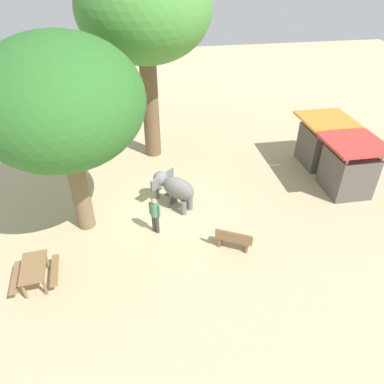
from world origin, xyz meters
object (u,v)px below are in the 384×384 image
at_px(shade_tree_secondary, 61,102).
at_px(wooden_bench, 234,239).
at_px(shade_tree_main, 144,11).
at_px(elephant, 174,188).
at_px(market_stall_red, 348,169).
at_px(picnic_table_near, 34,270).
at_px(market_stall_orange, 322,144).
at_px(person_handler, 155,213).

xyz_separation_m(shade_tree_secondary, wooden_bench, (2.39, 5.60, -4.82)).
distance_m(shade_tree_main, wooden_bench, 10.82).
bearing_deg(shade_tree_main, elephant, 5.79).
height_order(elephant, market_stall_red, market_stall_red).
xyz_separation_m(shade_tree_main, picnic_table_near, (8.65, -4.71, -6.59)).
distance_m(elephant, market_stall_orange, 8.38).
relative_size(elephant, shade_tree_main, 0.21).
bearing_deg(person_handler, market_stall_red, -42.56).
relative_size(shade_tree_main, wooden_bench, 6.76).
distance_m(shade_tree_secondary, wooden_bench, 7.77).
height_order(shade_tree_secondary, market_stall_orange, shade_tree_secondary).
bearing_deg(wooden_bench, shade_tree_secondary, -174.78).
xyz_separation_m(person_handler, market_stall_orange, (-4.09, 8.98, 0.19)).
height_order(shade_tree_secondary, wooden_bench, shade_tree_secondary).
bearing_deg(person_handler, elephant, 6.74).
distance_m(market_stall_orange, market_stall_red, 2.60).
bearing_deg(market_stall_orange, shade_tree_main, -106.94).
bearing_deg(wooden_bench, shade_tree_main, 134.43).
bearing_deg(elephant, market_stall_orange, -116.16).
distance_m(shade_tree_secondary, market_stall_red, 12.49).
bearing_deg(picnic_table_near, market_stall_orange, 109.43).
distance_m(elephant, wooden_bench, 3.63).
bearing_deg(market_stall_red, market_stall_orange, 180.00).
relative_size(wooden_bench, picnic_table_near, 0.87).
bearing_deg(shade_tree_main, market_stall_red, 58.63).
xyz_separation_m(person_handler, shade_tree_main, (-6.68, 0.46, 6.23)).
xyz_separation_m(shade_tree_main, shade_tree_secondary, (5.77, -3.25, -1.88)).
relative_size(person_handler, shade_tree_main, 0.17).
bearing_deg(elephant, market_stall_red, -134.24).
relative_size(shade_tree_main, market_stall_red, 3.82).
distance_m(shade_tree_main, market_stall_red, 11.66).
bearing_deg(market_stall_orange, wooden_bench, -47.89).
bearing_deg(market_stall_orange, picnic_table_near, -65.40).
xyz_separation_m(wooden_bench, market_stall_orange, (-5.57, 6.16, 0.67)).
xyz_separation_m(picnic_table_near, market_stall_red, (-3.46, 13.23, 0.55)).
bearing_deg(market_stall_red, elephant, -90.89).
bearing_deg(shade_tree_secondary, wooden_bench, 66.87).
xyz_separation_m(elephant, wooden_bench, (3.10, 1.84, -0.48)).
height_order(person_handler, market_stall_orange, market_stall_orange).
bearing_deg(person_handler, shade_tree_main, 34.08).
bearing_deg(shade_tree_main, wooden_bench, 16.08).
relative_size(shade_tree_main, shade_tree_secondary, 1.28).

